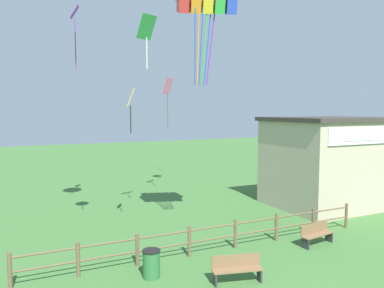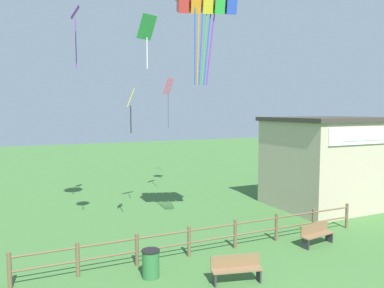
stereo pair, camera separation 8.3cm
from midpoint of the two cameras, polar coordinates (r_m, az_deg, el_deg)
wooden_fence at (r=15.59m, az=3.36°, el=-13.77°), size 14.95×0.14×1.21m
seaside_building at (r=23.99m, az=20.26°, el=-2.49°), size 6.85×5.58×5.33m
park_bench_near_fence at (r=13.22m, az=6.95°, el=-18.23°), size 1.75×0.80×0.92m
park_bench_by_building at (r=17.26m, az=18.57°, el=-12.80°), size 1.75×0.65×0.92m
trash_bin at (r=13.54m, az=-6.12°, el=-17.67°), size 0.64×0.64×0.97m
kite_yellow_diamond at (r=17.43m, az=-9.21°, el=6.26°), size 0.48×0.70×2.03m
kite_pink_diamond at (r=24.42m, az=-3.55°, el=7.90°), size 0.87×0.76×3.25m
kite_green_diamond at (r=18.69m, az=-6.77°, el=16.72°), size 1.00×0.83×2.50m
kite_purple_streamer at (r=21.20m, az=-17.24°, el=16.83°), size 0.54×0.64×3.23m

